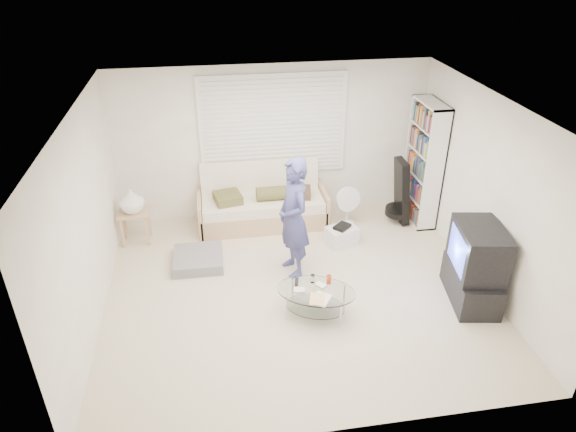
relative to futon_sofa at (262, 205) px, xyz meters
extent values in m
plane|color=#C4B399|center=(0.24, -1.87, -0.33)|extent=(5.00, 5.00, 0.00)
cube|color=silver|center=(0.24, 0.38, 0.92)|extent=(5.00, 0.02, 2.50)
cube|color=silver|center=(0.24, -4.12, 0.92)|extent=(5.00, 0.02, 2.50)
cube|color=silver|center=(-2.26, -1.87, 0.92)|extent=(0.02, 4.50, 2.50)
cube|color=silver|center=(2.74, -1.87, 0.92)|extent=(0.02, 4.50, 2.50)
cube|color=white|center=(0.24, -1.87, 2.17)|extent=(5.00, 4.50, 0.02)
cube|color=white|center=(0.24, 0.35, 1.22)|extent=(2.32, 0.06, 1.62)
cube|color=black|center=(0.24, 0.33, 1.22)|extent=(2.20, 0.01, 1.50)
cube|color=silver|center=(0.24, 0.31, 1.22)|extent=(2.16, 0.04, 1.50)
cube|color=silver|center=(0.24, 0.33, 1.22)|extent=(2.32, 0.08, 1.62)
cube|color=tan|center=(0.00, -0.04, -0.17)|extent=(2.00, 0.80, 0.32)
cube|color=#F0E9C9|center=(0.00, -0.06, 0.07)|extent=(1.92, 0.74, 0.16)
cube|color=#F0E9C9|center=(0.00, 0.28, 0.37)|extent=(1.92, 0.22, 0.61)
cube|color=tan|center=(-1.00, -0.04, -0.05)|extent=(0.06, 0.80, 0.56)
cube|color=tan|center=(1.00, -0.04, -0.05)|extent=(0.06, 0.80, 0.56)
cube|color=#4E4927|center=(-0.55, -0.09, 0.22)|extent=(0.47, 0.47, 0.14)
cylinder|color=#4E4927|center=(0.15, -0.12, 0.26)|extent=(0.50, 0.22, 0.22)
cube|color=#483724|center=(0.60, -0.06, 0.21)|extent=(0.42, 0.42, 0.12)
cube|color=slate|center=(-1.06, -1.04, -0.25)|extent=(0.71, 0.71, 0.16)
cube|color=tan|center=(-1.98, -0.27, 0.18)|extent=(0.46, 0.37, 0.04)
cube|color=tan|center=(-2.16, -0.41, -0.08)|extent=(0.04, 0.04, 0.50)
cube|color=tan|center=(-1.79, -0.41, -0.08)|extent=(0.04, 0.04, 0.50)
cube|color=tan|center=(-2.16, -0.13, -0.08)|extent=(0.04, 0.04, 0.50)
cube|color=tan|center=(-1.79, -0.13, -0.08)|extent=(0.04, 0.04, 0.50)
imported|color=white|center=(-1.98, -0.27, 0.39)|extent=(0.37, 0.37, 0.39)
cube|color=white|center=(2.57, -0.26, 0.67)|extent=(0.31, 0.84, 1.99)
cube|color=black|center=(2.22, -0.33, 0.23)|extent=(0.24, 0.39, 1.08)
cylinder|color=black|center=(2.18, -0.33, -0.13)|extent=(0.39, 0.40, 0.14)
cylinder|color=white|center=(1.35, -0.27, -0.31)|extent=(0.28, 0.28, 0.03)
cylinder|color=white|center=(1.35, -0.27, -0.14)|extent=(0.04, 0.04, 0.35)
cylinder|color=white|center=(1.35, -0.27, 0.15)|extent=(0.42, 0.21, 0.41)
cylinder|color=white|center=(1.35, -0.27, 0.15)|extent=(0.12, 0.08, 0.11)
cube|color=white|center=(1.13, -0.82, -0.19)|extent=(0.53, 0.44, 0.27)
cube|color=black|center=(1.13, -0.82, -0.04)|extent=(0.31, 0.30, 0.05)
cube|color=black|center=(2.44, -2.41, -0.11)|extent=(0.68, 1.05, 0.43)
cube|color=black|center=(2.44, -2.41, 0.42)|extent=(0.67, 0.89, 0.63)
cube|color=#4651D8|center=(2.18, -2.37, 0.42)|extent=(0.12, 0.62, 0.48)
ellipsoid|color=silver|center=(0.39, -2.39, 0.02)|extent=(1.13, 0.93, 0.02)
ellipsoid|color=silver|center=(0.39, -2.39, -0.22)|extent=(0.86, 0.71, 0.01)
cylinder|color=silver|center=(0.01, -2.45, -0.16)|extent=(0.03, 0.03, 0.34)
cylinder|color=silver|center=(0.63, -2.70, -0.16)|extent=(0.03, 0.03, 0.34)
cylinder|color=silver|center=(0.15, -2.09, -0.16)|extent=(0.03, 0.03, 0.34)
cylinder|color=silver|center=(0.77, -2.33, -0.16)|extent=(0.03, 0.03, 0.34)
cube|color=white|center=(0.18, -2.39, 0.05)|extent=(0.14, 0.10, 0.04)
cube|color=white|center=(0.46, -2.33, 0.05)|extent=(0.15, 0.16, 0.04)
cylinder|color=silver|center=(0.38, -2.22, 0.09)|extent=(0.06, 0.06, 0.11)
cylinder|color=#E34221|center=(0.58, -2.28, 0.09)|extent=(0.06, 0.06, 0.12)
cube|color=black|center=(0.18, -2.20, 0.04)|extent=(0.08, 0.16, 0.02)
cube|color=white|center=(0.41, -2.57, 0.04)|extent=(0.31, 0.33, 0.01)
cube|color=#E2B975|center=(0.37, -2.57, 0.04)|extent=(0.24, 0.28, 0.01)
imported|color=navy|center=(0.27, -1.43, 0.53)|extent=(0.54, 0.70, 1.72)
camera|label=1|loc=(-0.75, -7.32, 3.91)|focal=32.00mm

